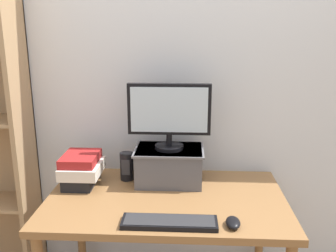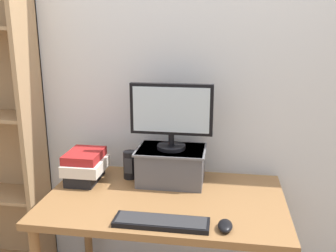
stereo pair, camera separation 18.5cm
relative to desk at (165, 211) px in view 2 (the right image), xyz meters
name	(u,v)px [view 2 (the right image)]	position (x,y,z in m)	size (l,w,h in m)	color
back_wall	(177,73)	(0.00, 0.45, 0.66)	(7.00, 0.08, 2.60)	silver
desk	(165,211)	(0.00, 0.00, 0.00)	(1.23, 0.74, 0.72)	olive
riser_box	(171,164)	(0.01, 0.20, 0.18)	(0.38, 0.28, 0.20)	#515156
computer_monitor	(171,113)	(0.01, 0.20, 0.48)	(0.45, 0.16, 0.36)	black
keyboard	(161,222)	(0.03, -0.28, 0.09)	(0.43, 0.12, 0.02)	black
computer_mouse	(225,226)	(0.31, -0.28, 0.10)	(0.06, 0.10, 0.04)	black
book_stack	(85,166)	(-0.48, 0.13, 0.17)	(0.21, 0.25, 0.17)	black
desk_speaker	(130,165)	(-0.24, 0.21, 0.16)	(0.08, 0.08, 0.16)	black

